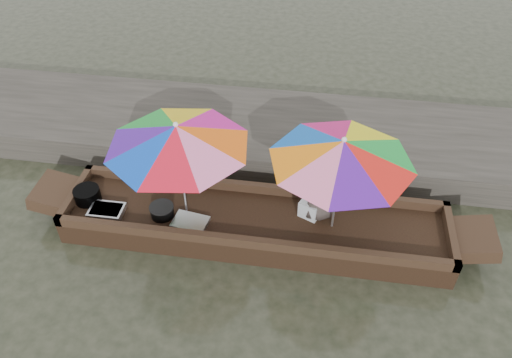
# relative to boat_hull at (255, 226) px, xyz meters

# --- Properties ---
(water) EXTENTS (80.00, 80.00, 0.00)m
(water) POSITION_rel_boat_hull_xyz_m (0.00, 0.00, -0.17)
(water) COLOR black
(water) RESTS_ON ground
(dock) EXTENTS (22.00, 2.20, 0.50)m
(dock) POSITION_rel_boat_hull_xyz_m (0.00, 2.20, 0.08)
(dock) COLOR #2D2B26
(dock) RESTS_ON ground
(boat_hull) EXTENTS (5.54, 1.20, 0.35)m
(boat_hull) POSITION_rel_boat_hull_xyz_m (0.00, 0.00, 0.00)
(boat_hull) COLOR black
(boat_hull) RESTS_ON water
(cooking_pot) EXTENTS (0.39, 0.39, 0.20)m
(cooking_pot) POSITION_rel_boat_hull_xyz_m (-2.52, -0.01, 0.28)
(cooking_pot) COLOR black
(cooking_pot) RESTS_ON boat_hull
(tray_crayfish) EXTENTS (0.50, 0.35, 0.09)m
(tray_crayfish) POSITION_rel_boat_hull_xyz_m (-2.14, -0.24, 0.22)
(tray_crayfish) COLOR silver
(tray_crayfish) RESTS_ON boat_hull
(tray_scallop) EXTENTS (0.54, 0.41, 0.06)m
(tray_scallop) POSITION_rel_boat_hull_xyz_m (-0.89, -0.27, 0.21)
(tray_scallop) COLOR silver
(tray_scallop) RESTS_ON boat_hull
(charcoal_grill) EXTENTS (0.33, 0.33, 0.16)m
(charcoal_grill) POSITION_rel_boat_hull_xyz_m (-1.33, -0.16, 0.25)
(charcoal_grill) COLOR black
(charcoal_grill) RESTS_ON boat_hull
(supply_bag) EXTENTS (0.35, 0.32, 0.26)m
(supply_bag) POSITION_rel_boat_hull_xyz_m (0.77, 0.16, 0.30)
(supply_bag) COLOR silver
(supply_bag) RESTS_ON boat_hull
(vendor) EXTENTS (0.60, 0.45, 1.10)m
(vendor) POSITION_rel_boat_hull_xyz_m (0.89, 0.18, 0.72)
(vendor) COLOR #3F3632
(vendor) RESTS_ON boat_hull
(umbrella_bow) EXTENTS (2.38, 2.38, 1.55)m
(umbrella_bow) POSITION_rel_boat_hull_xyz_m (-1.02, 0.00, 0.95)
(umbrella_bow) COLOR #FF5F0C
(umbrella_bow) RESTS_ON boat_hull
(umbrella_stern) EXTENTS (2.11, 2.11, 1.55)m
(umbrella_stern) POSITION_rel_boat_hull_xyz_m (1.10, 0.00, 0.95)
(umbrella_stern) COLOR green
(umbrella_stern) RESTS_ON boat_hull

